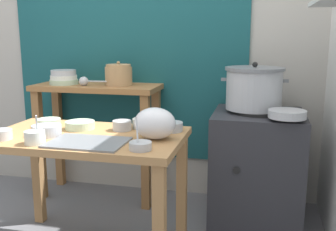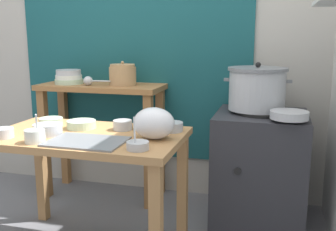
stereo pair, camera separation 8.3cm
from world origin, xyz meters
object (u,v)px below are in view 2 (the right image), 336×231
at_px(plastic_bag, 154,123).
at_px(prep_bowl_2, 48,129).
at_px(ladle, 89,81).
at_px(prep_bowl_4, 171,126).
at_px(prep_table, 87,152).
at_px(prep_bowl_6, 123,125).
at_px(prep_bowl_7, 138,145).
at_px(prep_bowl_8, 145,123).
at_px(stove_block, 259,167).
at_px(clay_pot, 123,75).
at_px(bowl_stack_enamel, 69,77).
at_px(serving_tray, 87,142).
at_px(wide_pan, 289,115).
at_px(prep_bowl_3, 51,121).
at_px(prep_bowl_1, 3,133).
at_px(prep_bowl_5, 35,136).
at_px(prep_bowl_0, 81,124).
at_px(steamer_pot, 257,89).
at_px(back_shelf_table, 102,112).

bearing_deg(plastic_bag, prep_bowl_2, -173.43).
xyz_separation_m(ladle, prep_bowl_4, (0.78, -0.52, -0.19)).
xyz_separation_m(prep_table, prep_bowl_6, (0.17, 0.14, 0.14)).
distance_m(prep_bowl_7, prep_bowl_8, 0.46).
bearing_deg(stove_block, plastic_bag, -128.96).
distance_m(stove_block, prep_bowl_4, 0.78).
bearing_deg(clay_pot, bowl_stack_enamel, -175.49).
bearing_deg(prep_bowl_8, serving_tray, -115.51).
bearing_deg(bowl_stack_enamel, prep_bowl_8, -33.44).
bearing_deg(wide_pan, prep_bowl_4, -159.51).
xyz_separation_m(clay_pot, prep_bowl_3, (-0.21, -0.67, -0.23)).
xyz_separation_m(bowl_stack_enamel, ladle, (0.20, -0.05, -0.02)).
distance_m(clay_pot, prep_bowl_1, 1.07).
bearing_deg(prep_bowl_2, clay_pot, 82.92).
height_order(clay_pot, wide_pan, clay_pot).
bearing_deg(prep_bowl_4, plastic_bag, -103.28).
relative_size(prep_table, plastic_bag, 4.84).
distance_m(clay_pot, prep_bowl_4, 0.85).
bearing_deg(prep_table, prep_bowl_5, -124.85).
relative_size(prep_bowl_4, prep_bowl_6, 1.21).
distance_m(wide_pan, prep_bowl_0, 1.25).
height_order(steamer_pot, prep_bowl_0, steamer_pot).
xyz_separation_m(prep_bowl_3, prep_bowl_4, (0.75, 0.06, 0.00)).
height_order(prep_table, serving_tray, serving_tray).
height_order(prep_bowl_5, prep_bowl_7, prep_bowl_7).
relative_size(bowl_stack_enamel, prep_bowl_0, 1.24).
bearing_deg(prep_table, ladle, 114.77).
bearing_deg(prep_table, prep_bowl_2, -159.05).
bearing_deg(prep_bowl_6, prep_bowl_3, -177.63).
height_order(prep_bowl_1, prep_bowl_2, prep_bowl_2).
xyz_separation_m(stove_block, prep_bowl_6, (-0.78, -0.52, 0.37)).
height_order(bowl_stack_enamel, prep_bowl_2, bowl_stack_enamel).
xyz_separation_m(steamer_pot, ladle, (-1.24, 0.02, 0.01)).
bearing_deg(wide_pan, steamer_pot, 129.44).
bearing_deg(plastic_bag, prep_bowl_4, 76.72).
bearing_deg(stove_block, steamer_pot, 153.38).
height_order(prep_table, prep_bowl_4, prep_bowl_4).
distance_m(wide_pan, prep_bowl_6, 0.99).
bearing_deg(prep_bowl_4, back_shelf_table, 139.99).
xyz_separation_m(steamer_pot, prep_bowl_1, (-1.30, -0.89, -0.17)).
xyz_separation_m(plastic_bag, prep_bowl_0, (-0.50, 0.12, -0.06)).
relative_size(prep_bowl_1, prep_bowl_6, 1.01).
xyz_separation_m(prep_bowl_4, prep_bowl_7, (-0.06, -0.41, -0.01)).
height_order(wide_pan, prep_bowl_7, prep_bowl_7).
bearing_deg(prep_bowl_8, prep_bowl_6, -143.26).
bearing_deg(prep_table, prep_bowl_8, 39.36).
bearing_deg(prep_bowl_8, clay_pot, 123.12).
bearing_deg(prep_bowl_3, prep_bowl_5, -70.02).
relative_size(ladle, prep_bowl_5, 1.60).
bearing_deg(prep_bowl_6, prep_bowl_1, -148.34).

